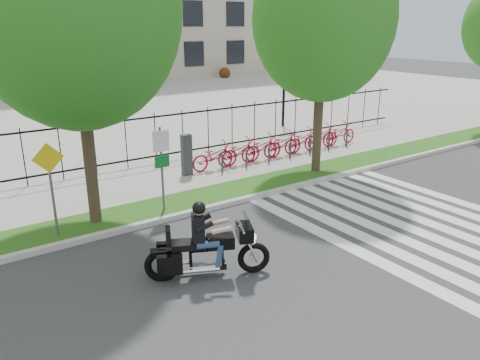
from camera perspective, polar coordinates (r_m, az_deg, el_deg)
ground at (r=11.01m, az=5.07°, el=-10.98°), size 120.00×120.00×0.00m
curb at (r=14.04m, az=-5.65°, el=-3.89°), size 60.00×0.20×0.15m
grass_verge at (r=14.74m, az=-7.28°, el=-2.84°), size 60.00×1.50×0.15m
sidewalk at (r=16.87m, az=-11.24°, el=-0.25°), size 60.00×3.50×0.15m
plaza at (r=33.32m, az=-23.73°, el=7.76°), size 80.00×34.00×0.10m
crosswalk_stripes at (r=14.30m, az=20.20°, el=-4.87°), size 5.70×8.00×0.01m
iron_fence at (r=18.14m, az=-13.71°, el=4.44°), size 30.00×0.06×2.00m
lamp_post_right at (r=25.30m, az=5.45°, el=13.49°), size 1.06×0.70×4.25m
street_tree_1 at (r=12.76m, az=-19.66°, el=19.29°), size 5.30×5.30×8.71m
street_tree_2 at (r=17.12m, az=10.16°, el=18.80°), size 4.94×4.94×8.27m
bike_share_station at (r=19.49m, az=5.07°, el=4.40°), size 8.95×0.88×1.50m
sign_pole_regulatory at (r=13.59m, az=-9.53°, el=2.62°), size 0.50×0.09×2.50m
sign_pole_warning at (r=12.67m, az=-22.11°, el=0.30°), size 0.78×0.09×2.49m
motorcycle_rider at (r=10.45m, az=-4.02°, el=-8.17°), size 2.63×1.52×2.18m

